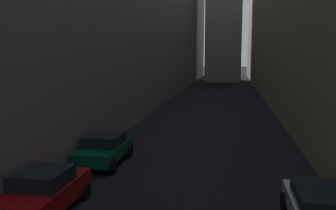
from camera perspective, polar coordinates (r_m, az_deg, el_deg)
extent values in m
plane|color=black|center=(42.23, 7.26, 0.42)|extent=(264.00, 264.00, 0.00)
cube|color=maroon|center=(13.42, -18.30, -12.78)|extent=(1.74, 4.08, 0.70)
cube|color=black|center=(13.16, -18.55, -10.39)|extent=(1.60, 1.80, 0.52)
cylinder|color=black|center=(15.07, -18.73, -11.93)|extent=(0.22, 0.60, 0.60)
cylinder|color=black|center=(14.36, -12.44, -12.68)|extent=(0.22, 0.60, 0.60)
cube|color=#05472D|center=(18.59, -9.76, -6.89)|extent=(1.85, 4.11, 0.59)
cube|color=black|center=(18.62, -9.63, -5.14)|extent=(1.70, 2.09, 0.50)
cylinder|color=black|center=(20.24, -10.92, -6.57)|extent=(0.22, 0.66, 0.66)
cylinder|color=black|center=(19.69, -5.83, -6.88)|extent=(0.22, 0.66, 0.66)
cylinder|color=black|center=(17.75, -14.10, -8.69)|extent=(0.22, 0.66, 0.66)
cylinder|color=black|center=(17.11, -8.34, -9.16)|extent=(0.22, 0.66, 0.66)
cube|color=black|center=(12.08, 22.79, -12.90)|extent=(1.66, 2.22, 0.49)
cylinder|color=black|center=(13.68, 17.25, -13.82)|extent=(0.22, 0.64, 0.64)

